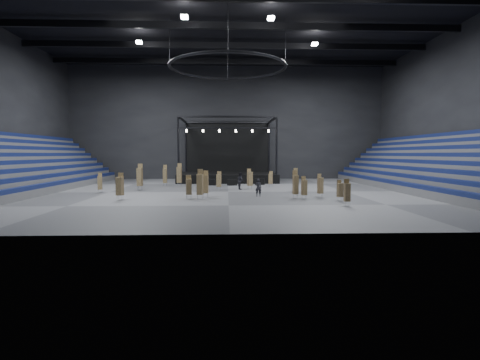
{
  "coord_description": "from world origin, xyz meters",
  "views": [
    {
      "loc": [
        -0.15,
        -39.51,
        4.02
      ],
      "look_at": [
        1.19,
        -2.0,
        1.4
      ],
      "focal_mm": 28.0,
      "sensor_mm": 36.0,
      "label": 1
    }
  ],
  "objects_px": {
    "chair_stack_6": "(320,185)",
    "flight_case_right": "(260,181)",
    "chair_stack_13": "(140,177)",
    "flight_case_left": "(211,182)",
    "chair_stack_2": "(165,175)",
    "stage": "(228,171)",
    "chair_stack_4": "(271,178)",
    "chair_stack_7": "(100,182)",
    "flight_case_mid": "(232,182)",
    "chair_stack_5": "(295,184)",
    "crew_member": "(241,181)",
    "chair_stack_16": "(250,178)",
    "chair_stack_15": "(304,187)",
    "chair_stack_0": "(219,180)",
    "chair_stack_10": "(347,192)",
    "chair_stack_12": "(179,174)",
    "chair_stack_3": "(206,184)",
    "chair_stack_11": "(189,186)",
    "chair_stack_1": "(340,190)",
    "chair_stack_9": "(200,184)",
    "man_center": "(258,188)",
    "chair_stack_8": "(295,180)",
    "chair_stack_14": "(120,186)"
  },
  "relations": [
    {
      "from": "chair_stack_0",
      "to": "chair_stack_1",
      "type": "xyz_separation_m",
      "value": [
        10.54,
        -9.75,
        -0.14
      ]
    },
    {
      "from": "flight_case_right",
      "to": "chair_stack_10",
      "type": "height_order",
      "value": "chair_stack_10"
    },
    {
      "from": "chair_stack_12",
      "to": "man_center",
      "type": "distance_m",
      "value": 14.54
    },
    {
      "from": "chair_stack_0",
      "to": "chair_stack_12",
      "type": "relative_size",
      "value": 0.73
    },
    {
      "from": "chair_stack_4",
      "to": "crew_member",
      "type": "xyz_separation_m",
      "value": [
        -3.79,
        -3.12,
        -0.05
      ]
    },
    {
      "from": "chair_stack_7",
      "to": "stage",
      "type": "bearing_deg",
      "value": 43.53
    },
    {
      "from": "chair_stack_4",
      "to": "chair_stack_7",
      "type": "distance_m",
      "value": 19.55
    },
    {
      "from": "chair_stack_6",
      "to": "chair_stack_2",
      "type": "bearing_deg",
      "value": 119.62
    },
    {
      "from": "chair_stack_10",
      "to": "chair_stack_13",
      "type": "relative_size",
      "value": 0.71
    },
    {
      "from": "chair_stack_13",
      "to": "flight_case_left",
      "type": "bearing_deg",
      "value": 44.52
    },
    {
      "from": "chair_stack_7",
      "to": "crew_member",
      "type": "relative_size",
      "value": 1.06
    },
    {
      "from": "flight_case_left",
      "to": "chair_stack_5",
      "type": "relative_size",
      "value": 0.47
    },
    {
      "from": "chair_stack_2",
      "to": "chair_stack_6",
      "type": "height_order",
      "value": "chair_stack_2"
    },
    {
      "from": "chair_stack_4",
      "to": "chair_stack_12",
      "type": "relative_size",
      "value": 0.67
    },
    {
      "from": "chair_stack_13",
      "to": "chair_stack_16",
      "type": "bearing_deg",
      "value": 8.11
    },
    {
      "from": "crew_member",
      "to": "chair_stack_2",
      "type": "bearing_deg",
      "value": 53.75
    },
    {
      "from": "flight_case_mid",
      "to": "chair_stack_16",
      "type": "bearing_deg",
      "value": -70.13
    },
    {
      "from": "flight_case_left",
      "to": "chair_stack_5",
      "type": "xyz_separation_m",
      "value": [
        8.24,
        -14.37,
        0.9
      ]
    },
    {
      "from": "flight_case_right",
      "to": "chair_stack_13",
      "type": "bearing_deg",
      "value": -154.52
    },
    {
      "from": "chair_stack_14",
      "to": "chair_stack_16",
      "type": "xyz_separation_m",
      "value": [
        11.92,
        9.56,
        -0.02
      ]
    },
    {
      "from": "stage",
      "to": "flight_case_mid",
      "type": "distance_m",
      "value": 8.24
    },
    {
      "from": "chair_stack_6",
      "to": "flight_case_mid",
      "type": "bearing_deg",
      "value": 98.5
    },
    {
      "from": "chair_stack_2",
      "to": "chair_stack_16",
      "type": "xyz_separation_m",
      "value": [
        10.36,
        -4.8,
        -0.11
      ]
    },
    {
      "from": "flight_case_left",
      "to": "chair_stack_8",
      "type": "distance_m",
      "value": 12.75
    },
    {
      "from": "chair_stack_10",
      "to": "man_center",
      "type": "distance_m",
      "value": 9.24
    },
    {
      "from": "chair_stack_2",
      "to": "stage",
      "type": "bearing_deg",
      "value": 47.3
    },
    {
      "from": "chair_stack_3",
      "to": "flight_case_left",
      "type": "bearing_deg",
      "value": 95.98
    },
    {
      "from": "chair_stack_8",
      "to": "chair_stack_4",
      "type": "bearing_deg",
      "value": 124.5
    },
    {
      "from": "chair_stack_16",
      "to": "chair_stack_11",
      "type": "bearing_deg",
      "value": -148.08
    },
    {
      "from": "flight_case_mid",
      "to": "chair_stack_4",
      "type": "xyz_separation_m",
      "value": [
        4.67,
        -2.2,
        0.63
      ]
    },
    {
      "from": "flight_case_right",
      "to": "chair_stack_4",
      "type": "bearing_deg",
      "value": -73.15
    },
    {
      "from": "chair_stack_6",
      "to": "flight_case_right",
      "type": "bearing_deg",
      "value": 84.21
    },
    {
      "from": "stage",
      "to": "chair_stack_15",
      "type": "distance_m",
      "value": 23.68
    },
    {
      "from": "chair_stack_10",
      "to": "chair_stack_4",
      "type": "bearing_deg",
      "value": 100.87
    },
    {
      "from": "flight_case_right",
      "to": "chair_stack_15",
      "type": "relative_size",
      "value": 0.61
    },
    {
      "from": "chair_stack_9",
      "to": "man_center",
      "type": "xyz_separation_m",
      "value": [
        5.37,
        2.12,
        -0.54
      ]
    },
    {
      "from": "chair_stack_1",
      "to": "stage",
      "type": "bearing_deg",
      "value": 101.34
    },
    {
      "from": "chair_stack_0",
      "to": "chair_stack_4",
      "type": "height_order",
      "value": "chair_stack_0"
    },
    {
      "from": "chair_stack_6",
      "to": "chair_stack_13",
      "type": "relative_size",
      "value": 0.75
    },
    {
      "from": "chair_stack_9",
      "to": "chair_stack_10",
      "type": "bearing_deg",
      "value": -13.45
    },
    {
      "from": "chair_stack_2",
      "to": "chair_stack_10",
      "type": "relative_size",
      "value": 1.27
    },
    {
      "from": "chair_stack_1",
      "to": "chair_stack_11",
      "type": "distance_m",
      "value": 13.2
    },
    {
      "from": "chair_stack_9",
      "to": "chair_stack_16",
      "type": "height_order",
      "value": "chair_stack_9"
    },
    {
      "from": "stage",
      "to": "chair_stack_16",
      "type": "height_order",
      "value": "stage"
    },
    {
      "from": "chair_stack_11",
      "to": "chair_stack_15",
      "type": "relative_size",
      "value": 1.04
    },
    {
      "from": "chair_stack_3",
      "to": "chair_stack_5",
      "type": "bearing_deg",
      "value": -1.94
    },
    {
      "from": "flight_case_left",
      "to": "chair_stack_1",
      "type": "relative_size",
      "value": 0.66
    },
    {
      "from": "flight_case_left",
      "to": "crew_member",
      "type": "distance_m",
      "value": 6.74
    },
    {
      "from": "flight_case_mid",
      "to": "chair_stack_0",
      "type": "distance_m",
      "value": 6.58
    },
    {
      "from": "stage",
      "to": "flight_case_mid",
      "type": "xyz_separation_m",
      "value": [
        0.56,
        -8.15,
        -1.05
      ]
    }
  ]
}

